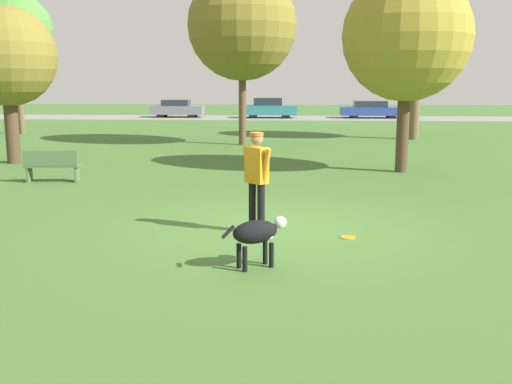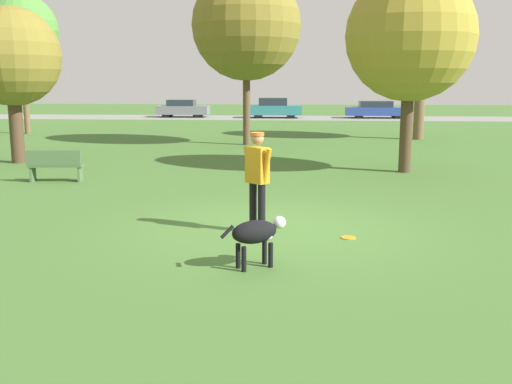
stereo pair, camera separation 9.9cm
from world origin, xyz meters
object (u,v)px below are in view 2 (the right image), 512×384
object	(u,v)px
frisbee	(349,238)
parked_car_grey	(183,108)
tree_near_right	(410,37)
tree_far_right	(423,33)
dog	(257,233)
parked_car_teal	(274,108)
tree_mid_center	(246,26)
parked_car_blue	(377,110)
park_bench	(55,165)
person	(257,174)
tree_far_left	(21,31)
tree_near_left	(11,57)

from	to	relation	value
frisbee	parked_car_grey	xyz separation A→B (m)	(-9.89, 34.39, 0.64)
tree_near_right	tree_far_right	distance (m)	10.60
dog	tree_near_right	world-z (taller)	tree_near_right
dog	tree_near_right	distance (m)	10.61
parked_car_teal	frisbee	bearing A→B (deg)	-87.10
tree_mid_center	parked_car_teal	world-z (taller)	tree_mid_center
parked_car_blue	park_bench	world-z (taller)	parked_car_blue
dog	parked_car_blue	distance (m)	36.55
person	frisbee	world-z (taller)	person
tree_far_left	parked_car_grey	distance (m)	16.35
tree_near_right	parked_car_blue	distance (m)	26.94
tree_far_right	tree_near_left	bearing A→B (deg)	-147.20
tree_near_right	tree_far_left	bearing A→B (deg)	145.27
tree_near_right	park_bench	distance (m)	10.30
parked_car_grey	parked_car_blue	world-z (taller)	parked_car_grey
tree_near_left	person	bearing A→B (deg)	-45.03
tree_mid_center	tree_far_left	bearing A→B (deg)	159.23
tree_near_right	tree_far_right	size ratio (longest dim) A/B	0.84
dog	parked_car_grey	bearing A→B (deg)	70.69
tree_mid_center	park_bench	size ratio (longest dim) A/B	4.91
person	parked_car_blue	world-z (taller)	person
frisbee	tree_mid_center	distance (m)	16.11
tree_far_left	parked_car_teal	distance (m)	19.19
tree_near_left	parked_car_grey	xyz separation A→B (m)	(0.14, 25.64, -2.70)
person	tree_near_left	distance (m)	12.20
dog	tree_near_right	bearing A→B (deg)	36.89
parked_car_teal	park_bench	size ratio (longest dim) A/B	2.76
person	tree_near_left	bearing A→B (deg)	176.71
dog	tree_far_right	world-z (taller)	tree_far_right
parked_car_grey	frisbee	bearing A→B (deg)	-75.63
parked_car_blue	tree_far_left	bearing A→B (deg)	-142.67
person	frisbee	xyz separation A→B (m)	(1.56, -0.28, -1.02)
dog	tree_far_left	world-z (taller)	tree_far_left
tree_far_left	tree_near_left	bearing A→B (deg)	-66.05
parked_car_blue	tree_near_left	bearing A→B (deg)	-120.00
parked_car_blue	frisbee	bearing A→B (deg)	-97.90
tree_far_left	parked_car_blue	size ratio (longest dim) A/B	1.53
parked_car_blue	parked_car_teal	bearing A→B (deg)	-177.75
tree_mid_center	parked_car_teal	xyz separation A→B (m)	(0.15, 18.95, -4.11)
tree_near_right	tree_mid_center	bearing A→B (deg)	126.07
park_bench	parked_car_blue	bearing A→B (deg)	-117.99
frisbee	park_bench	distance (m)	8.94
person	dog	size ratio (longest dim) A/B	1.90
dog	parked_car_blue	world-z (taller)	parked_car_blue
tree_mid_center	parked_car_blue	world-z (taller)	tree_mid_center
tree_far_right	park_bench	size ratio (longest dim) A/B	4.69
parked_car_teal	parked_car_blue	distance (m)	7.42
person	park_bench	distance (m)	7.55
person	tree_far_left	xyz separation A→B (m)	(-13.21, 19.15, 4.02)
tree_far_right	dog	bearing A→B (deg)	-106.31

